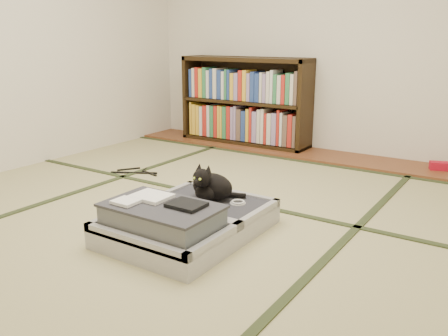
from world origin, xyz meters
The scene contains 9 objects.
floor centered at (0.00, 0.00, 0.00)m, with size 4.50×4.50×0.00m, color tan.
wood_strip centered at (0.00, 2.00, 0.01)m, with size 4.00×0.50×0.02m, color brown.
red_item centered at (1.18, 2.03, 0.06)m, with size 0.15×0.09×0.07m, color #B50E25.
tatami_borders centered at (0.00, 0.49, 0.00)m, with size 4.00×4.50×0.01m.
bookcase centered at (-0.81, 2.07, 0.45)m, with size 1.45×0.33×0.93m.
suitcase centered at (0.20, -0.29, 0.10)m, with size 0.71×0.95×0.28m.
cat centered at (0.18, 0.00, 0.23)m, with size 0.32×0.32×0.26m.
cable_coil centered at (0.36, 0.04, 0.15)m, with size 0.10×0.10×0.02m.
hanger centered at (-1.00, 0.56, 0.01)m, with size 0.41×0.28×0.01m.
Camera 1 is at (1.80, -2.32, 1.13)m, focal length 38.00 mm.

